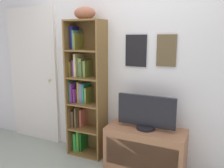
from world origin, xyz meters
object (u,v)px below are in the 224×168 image
Objects in this scene: door at (33,76)px; football at (85,13)px; television at (146,113)px; tv_stand at (145,149)px; bookshelf at (84,91)px.

football is at bearing -6.99° from door.
door is at bearing 174.53° from television.
football is at bearing 176.30° from tv_stand.
door is at bearing 173.01° from football.
television is 0.34× the size of door.
bookshelf is 0.99m from football.
bookshelf is at bearing -5.46° from door.
football is 0.40× the size of television.
door is at bearing 174.49° from tv_stand.
bookshelf is at bearing 149.42° from football.
door reaches higher than tv_stand.
football is 1.33m from door.
tv_stand is 1.99m from door.
television is (-0.00, 0.00, 0.45)m from tv_stand.
television reaches higher than tv_stand.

